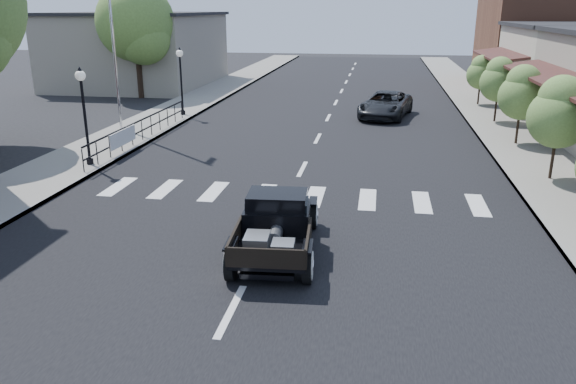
# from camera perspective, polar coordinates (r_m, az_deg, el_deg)

# --- Properties ---
(ground) EXTENTS (120.00, 120.00, 0.00)m
(ground) POSITION_cam_1_polar(r_m,az_deg,el_deg) (13.61, -2.58, -5.74)
(ground) COLOR black
(ground) RESTS_ON ground
(road) EXTENTS (14.00, 80.00, 0.02)m
(road) POSITION_cam_1_polar(r_m,az_deg,el_deg) (27.83, 3.72, 6.77)
(road) COLOR black
(road) RESTS_ON ground
(road_markings) EXTENTS (12.00, 60.00, 0.06)m
(road_markings) POSITION_cam_1_polar(r_m,az_deg,el_deg) (22.98, 2.48, 4.31)
(road_markings) COLOR silver
(road_markings) RESTS_ON ground
(sidewalk_left) EXTENTS (3.00, 80.00, 0.15)m
(sidewalk_left) POSITION_cam_1_polar(r_m,az_deg,el_deg) (29.84, -12.88, 7.26)
(sidewalk_left) COLOR gray
(sidewalk_left) RESTS_ON ground
(sidewalk_right) EXTENTS (3.00, 80.00, 0.15)m
(sidewalk_right) POSITION_cam_1_polar(r_m,az_deg,el_deg) (28.32, 21.19, 5.91)
(sidewalk_right) COLOR gray
(sidewalk_right) RESTS_ON ground
(low_building_left) EXTENTS (10.00, 12.00, 5.00)m
(low_building_left) POSITION_cam_1_polar(r_m,az_deg,el_deg) (43.95, -14.83, 13.71)
(low_building_left) COLOR gray
(low_building_left) RESTS_ON ground
(far_building_right) EXTENTS (11.00, 10.00, 7.00)m
(far_building_right) POSITION_cam_1_polar(r_m,az_deg,el_deg) (46.05, 26.32, 13.91)
(far_building_right) COLOR brown
(far_building_right) RESTS_ON ground
(railing) EXTENTS (0.08, 10.00, 1.00)m
(railing) POSITION_cam_1_polar(r_m,az_deg,el_deg) (24.75, -14.63, 6.29)
(railing) COLOR black
(railing) RESTS_ON sidewalk_left
(banner) EXTENTS (0.04, 2.20, 0.60)m
(banner) POSITION_cam_1_polar(r_m,az_deg,el_deg) (22.99, -16.36, 4.74)
(banner) COLOR silver
(banner) RESTS_ON sidewalk_left
(lamp_post_b) EXTENTS (0.36, 0.36, 3.45)m
(lamp_post_b) POSITION_cam_1_polar(r_m,az_deg,el_deg) (21.14, -19.93, 7.21)
(lamp_post_b) COLOR black
(lamp_post_b) RESTS_ON sidewalk_left
(lamp_post_c) EXTENTS (0.36, 0.36, 3.45)m
(lamp_post_c) POSITION_cam_1_polar(r_m,az_deg,el_deg) (30.17, -10.80, 10.98)
(lamp_post_c) COLOR black
(lamp_post_c) RESTS_ON sidewalk_left
(big_tree_far) EXTENTS (4.81, 4.81, 7.07)m
(big_tree_far) POSITION_cam_1_polar(r_m,az_deg,el_deg) (37.40, -15.09, 14.59)
(big_tree_far) COLOR #537532
(big_tree_far) RESTS_ON ground
(small_tree_b) EXTENTS (1.95, 1.95, 3.25)m
(small_tree_b) POSITION_cam_1_polar(r_m,az_deg,el_deg) (20.13, 25.65, 5.71)
(small_tree_b) COLOR #557837
(small_tree_b) RESTS_ON sidewalk_right
(small_tree_c) EXTENTS (1.86, 1.86, 3.10)m
(small_tree_c) POSITION_cam_1_polar(r_m,az_deg,el_deg) (25.00, 22.54, 8.07)
(small_tree_c) COLOR #557837
(small_tree_c) RESTS_ON sidewalk_right
(small_tree_d) EXTENTS (1.81, 1.81, 3.02)m
(small_tree_d) POSITION_cam_1_polar(r_m,az_deg,el_deg) (29.67, 20.53, 9.62)
(small_tree_d) COLOR #557837
(small_tree_d) RESTS_ON sidewalk_right
(small_tree_e) EXTENTS (1.62, 1.62, 2.70)m
(small_tree_e) POSITION_cam_1_polar(r_m,az_deg,el_deg) (34.79, 18.94, 10.64)
(small_tree_e) COLOR #557837
(small_tree_e) RESTS_ON sidewalk_right
(hotrod_pickup) EXTENTS (2.26, 4.35, 1.46)m
(hotrod_pickup) POSITION_cam_1_polar(r_m,az_deg,el_deg) (13.09, -1.17, -3.24)
(hotrod_pickup) COLOR black
(hotrod_pickup) RESTS_ON ground
(second_car) EXTENTS (3.14, 5.12, 1.32)m
(second_car) POSITION_cam_1_polar(r_m,az_deg,el_deg) (30.23, 9.89, 8.72)
(second_car) COLOR black
(second_car) RESTS_ON ground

